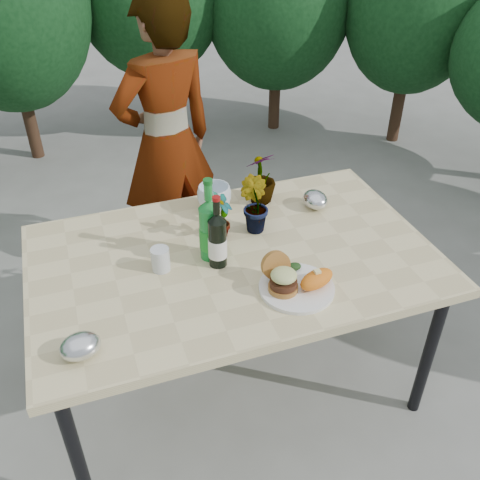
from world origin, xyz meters
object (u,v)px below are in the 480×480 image
object	(u,v)px
patio_table	(234,267)
person	(167,144)
wine_bottle	(217,240)
dinner_plate	(297,288)

from	to	relation	value
patio_table	person	xyz separation A→B (m)	(-0.04, 0.99, 0.11)
wine_bottle	person	distance (m)	1.03
dinner_plate	wine_bottle	distance (m)	0.35
patio_table	wine_bottle	xyz separation A→B (m)	(-0.07, -0.03, 0.17)
dinner_plate	wine_bottle	bearing A→B (deg)	133.23
dinner_plate	wine_bottle	size ratio (longest dim) A/B	0.92
patio_table	wine_bottle	world-z (taller)	wine_bottle
patio_table	dinner_plate	xyz separation A→B (m)	(0.15, -0.27, 0.06)
wine_bottle	person	size ratio (longest dim) A/B	0.19
dinner_plate	patio_table	bearing A→B (deg)	119.34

